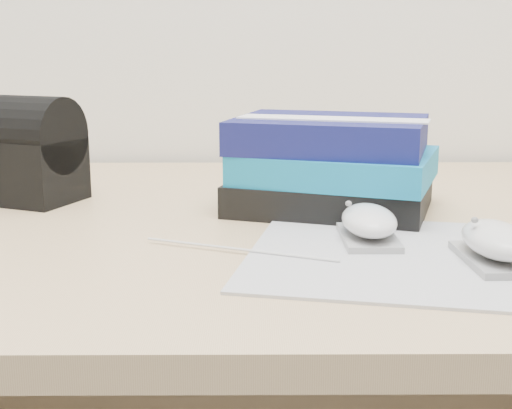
{
  "coord_description": "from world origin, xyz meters",
  "views": [
    {
      "loc": [
        -0.12,
        0.73,
        0.94
      ],
      "look_at": [
        -0.12,
        1.47,
        0.77
      ],
      "focal_mm": 50.0,
      "sensor_mm": 36.0,
      "label": 1
    }
  ],
  "objects_px": {
    "mouse_rear": "(369,223)",
    "mouse_front": "(496,243)",
    "desk": "(340,369)",
    "pouch": "(21,150)",
    "book_stack": "(332,165)"
  },
  "relations": [
    {
      "from": "mouse_rear",
      "to": "mouse_front",
      "type": "distance_m",
      "value": 0.13
    },
    {
      "from": "desk",
      "to": "pouch",
      "type": "relative_size",
      "value": 9.26
    },
    {
      "from": "mouse_rear",
      "to": "book_stack",
      "type": "height_order",
      "value": "book_stack"
    },
    {
      "from": "desk",
      "to": "mouse_front",
      "type": "bearing_deg",
      "value": -67.7
    },
    {
      "from": "mouse_front",
      "to": "book_stack",
      "type": "height_order",
      "value": "book_stack"
    },
    {
      "from": "desk",
      "to": "mouse_front",
      "type": "distance_m",
      "value": 0.39
    },
    {
      "from": "mouse_rear",
      "to": "book_stack",
      "type": "xyz_separation_m",
      "value": [
        -0.02,
        0.16,
        0.04
      ]
    },
    {
      "from": "mouse_front",
      "to": "mouse_rear",
      "type": "bearing_deg",
      "value": 143.82
    },
    {
      "from": "desk",
      "to": "pouch",
      "type": "distance_m",
      "value": 0.52
    },
    {
      "from": "mouse_rear",
      "to": "mouse_front",
      "type": "bearing_deg",
      "value": -36.18
    },
    {
      "from": "mouse_front",
      "to": "pouch",
      "type": "distance_m",
      "value": 0.61
    },
    {
      "from": "desk",
      "to": "mouse_front",
      "type": "xyz_separation_m",
      "value": [
        0.11,
        -0.27,
        0.26
      ]
    },
    {
      "from": "mouse_rear",
      "to": "mouse_front",
      "type": "relative_size",
      "value": 0.95
    },
    {
      "from": "mouse_front",
      "to": "book_stack",
      "type": "bearing_deg",
      "value": 118.55
    },
    {
      "from": "book_stack",
      "to": "pouch",
      "type": "relative_size",
      "value": 1.66
    }
  ]
}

